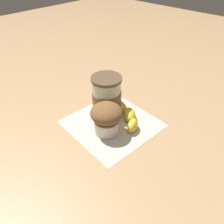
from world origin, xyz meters
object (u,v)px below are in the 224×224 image
object	(u,v)px
banana	(122,112)
sugar_packet	(113,92)
coffee_cup	(107,95)
muffin	(107,117)

from	to	relation	value
banana	sugar_packet	size ratio (longest dim) A/B	3.82
coffee_cup	banana	distance (m)	0.07
coffee_cup	sugar_packet	xyz separation A→B (m)	(-0.06, 0.09, -0.06)
banana	sugar_packet	bearing A→B (deg)	145.52
muffin	banana	bearing A→B (deg)	99.13
coffee_cup	muffin	world-z (taller)	coffee_cup
banana	sugar_packet	world-z (taller)	banana
coffee_cup	sugar_packet	size ratio (longest dim) A/B	2.49
coffee_cup	muffin	bearing A→B (deg)	-45.72
coffee_cup	muffin	xyz separation A→B (m)	(0.07, -0.07, -0.01)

